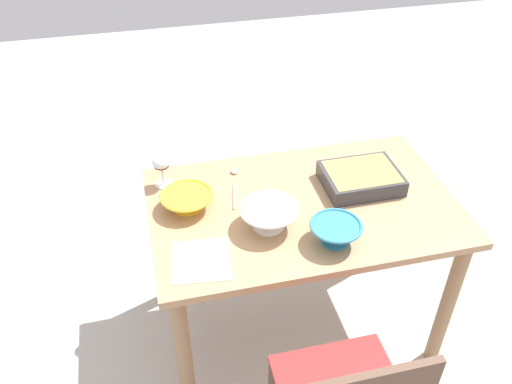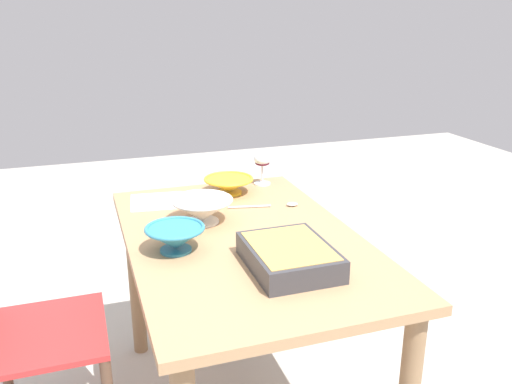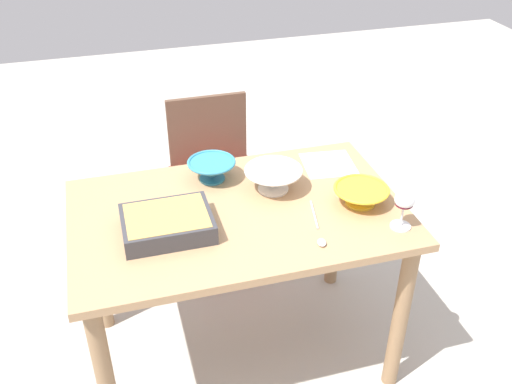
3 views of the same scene
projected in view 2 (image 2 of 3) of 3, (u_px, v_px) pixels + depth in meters
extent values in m
cube|color=tan|center=(243.00, 240.00, 1.84)|extent=(1.22, 0.77, 0.03)
cylinder|color=#93704E|center=(136.00, 280.00, 2.35)|extent=(0.06, 0.06, 0.72)
cylinder|color=#93704E|center=(274.00, 259.00, 2.55)|extent=(0.06, 0.06, 0.72)
cube|color=#B22D2D|center=(47.00, 333.00, 1.77)|extent=(0.41, 0.38, 0.02)
cylinder|color=brown|center=(103.00, 352.00, 2.07)|extent=(0.04, 0.04, 0.46)
cylinder|color=brown|center=(6.00, 370.00, 1.97)|extent=(0.04, 0.04, 0.46)
cylinder|color=white|center=(262.00, 183.00, 2.39)|extent=(0.07, 0.07, 0.01)
cylinder|color=white|center=(262.00, 174.00, 2.37)|extent=(0.01, 0.01, 0.08)
ellipsoid|color=white|center=(262.00, 159.00, 2.35)|extent=(0.07, 0.07, 0.06)
ellipsoid|color=#4C0A19|center=(262.00, 163.00, 2.36)|extent=(0.06, 0.06, 0.02)
cube|color=#38383D|center=(289.00, 257.00, 1.60)|extent=(0.31, 0.24, 0.07)
cube|color=tan|center=(289.00, 249.00, 1.59)|extent=(0.28, 0.22, 0.02)
cylinder|color=yellow|center=(229.00, 192.00, 2.26)|extent=(0.11, 0.11, 0.01)
cone|color=yellow|center=(229.00, 185.00, 2.25)|extent=(0.20, 0.20, 0.06)
torus|color=yellow|center=(229.00, 179.00, 2.24)|extent=(0.21, 0.21, 0.01)
cylinder|color=white|center=(203.00, 221.00, 1.95)|extent=(0.12, 0.12, 0.01)
cone|color=white|center=(202.00, 210.00, 1.94)|extent=(0.22, 0.22, 0.08)
torus|color=white|center=(202.00, 200.00, 1.93)|extent=(0.22, 0.22, 0.01)
cylinder|color=teal|center=(176.00, 250.00, 1.72)|extent=(0.10, 0.10, 0.01)
cone|color=teal|center=(175.00, 239.00, 1.71)|extent=(0.18, 0.18, 0.07)
torus|color=teal|center=(175.00, 228.00, 1.70)|extent=(0.19, 0.19, 0.01)
cylinder|color=silver|center=(249.00, 207.00, 2.10)|extent=(0.04, 0.17, 0.01)
ellipsoid|color=silver|center=(292.00, 204.00, 2.12)|extent=(0.04, 0.05, 0.01)
cube|color=white|center=(157.00, 201.00, 2.17)|extent=(0.23, 0.23, 0.00)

